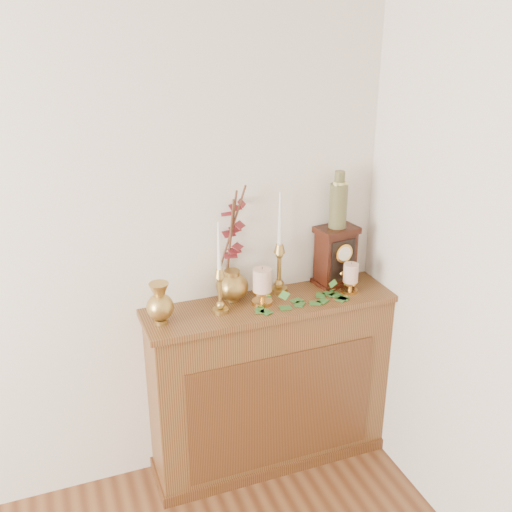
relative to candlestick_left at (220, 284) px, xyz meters
name	(u,v)px	position (x,y,z in m)	size (l,w,h in m)	color
console_shelf	(271,388)	(0.26, 0.01, -0.64)	(1.24, 0.34, 0.93)	brown
candlestick_left	(220,284)	(0.00, 0.00, 0.00)	(0.07, 0.07, 0.44)	tan
candlestick_center	(279,260)	(0.34, 0.11, 0.02)	(0.09, 0.09, 0.51)	tan
bud_vase	(160,304)	(-0.28, -0.01, -0.05)	(0.12, 0.12, 0.20)	tan
ginger_jar	(233,247)	(0.11, 0.14, 0.11)	(0.24, 0.25, 0.57)	tan
pillar_candle_left	(262,285)	(0.21, 0.01, -0.04)	(0.10, 0.10, 0.19)	#E3AA4F
pillar_candle_right	(351,277)	(0.66, -0.03, -0.06)	(0.08, 0.08, 0.16)	#E3AA4F
ivy_garland	(291,302)	(0.34, -0.04, -0.13)	(0.47, 0.23, 0.09)	#2D6024
mantel_clock	(336,256)	(0.64, 0.09, 0.00)	(0.22, 0.17, 0.30)	#32120A
ceramic_vase	(338,203)	(0.64, 0.10, 0.28)	(0.09, 0.09, 0.28)	#1A3427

